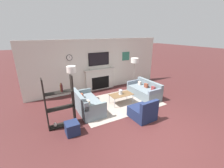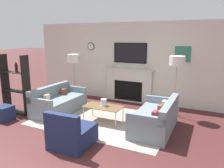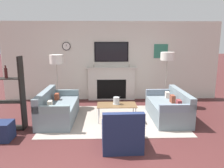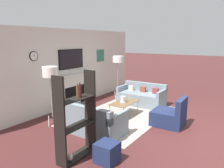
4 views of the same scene
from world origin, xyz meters
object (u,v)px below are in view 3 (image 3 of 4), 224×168
(coffee_table, at_px, (117,106))
(ottoman, at_px, (2,131))
(floor_lamp_right, at_px, (167,57))
(couch_left, at_px, (57,110))
(hurricane_candle, at_px, (116,101))
(shelf_unit, at_px, (4,96))
(armchair, at_px, (122,134))
(couch_right, at_px, (169,109))
(floor_lamp_left, at_px, (56,60))

(coffee_table, height_order, ottoman, coffee_table)
(floor_lamp_right, relative_size, ottoman, 4.25)
(coffee_table, relative_size, ottoman, 2.51)
(couch_left, height_order, floor_lamp_right, floor_lamp_right)
(hurricane_candle, height_order, shelf_unit, shelf_unit)
(armchair, bearing_deg, ottoman, 171.26)
(ottoman, bearing_deg, coffee_table, 23.27)
(couch_right, bearing_deg, floor_lamp_right, 79.12)
(hurricane_candle, relative_size, floor_lamp_left, 0.11)
(couch_left, bearing_deg, couch_right, -0.01)
(couch_left, height_order, couch_right, couch_left)
(shelf_unit, bearing_deg, ottoman, -72.81)
(hurricane_candle, height_order, ottoman, hurricane_candle)
(couch_right, distance_m, armchair, 2.05)
(couch_right, distance_m, coffee_table, 1.40)
(couch_right, relative_size, armchair, 1.92)
(hurricane_candle, bearing_deg, floor_lamp_right, 36.49)
(couch_left, relative_size, armchair, 1.96)
(couch_left, height_order, hurricane_candle, couch_left)
(hurricane_candle, height_order, floor_lamp_right, floor_lamp_right)
(couch_right, distance_m, hurricane_candle, 1.42)
(armchair, height_order, shelf_unit, shelf_unit)
(armchair, bearing_deg, floor_lamp_right, 59.35)
(couch_left, xyz_separation_m, couch_right, (2.95, -0.00, -0.00))
(floor_lamp_left, bearing_deg, floor_lamp_right, 0.00)
(armchair, bearing_deg, coffee_table, 90.89)
(armchair, distance_m, floor_lamp_left, 3.46)
(couch_right, relative_size, hurricane_candle, 8.86)
(ottoman, bearing_deg, couch_left, 51.26)
(couch_left, relative_size, shelf_unit, 0.98)
(floor_lamp_left, bearing_deg, shelf_unit, -117.22)
(couch_right, xyz_separation_m, floor_lamp_left, (-3.17, 1.17, 1.20))
(couch_left, xyz_separation_m, hurricane_candle, (1.55, -0.03, 0.23))
(couch_right, xyz_separation_m, floor_lamp_right, (0.23, 1.17, 1.28))
(shelf_unit, xyz_separation_m, ottoman, (0.19, -0.60, -0.61))
(couch_left, distance_m, floor_lamp_right, 3.61)
(couch_right, xyz_separation_m, hurricane_candle, (-1.40, -0.03, 0.23))
(armchair, xyz_separation_m, shelf_unit, (-2.68, 0.99, 0.54))
(couch_right, distance_m, floor_lamp_right, 1.75)
(armchair, height_order, floor_lamp_right, floor_lamp_right)
(hurricane_candle, bearing_deg, couch_left, 178.77)
(couch_left, bearing_deg, floor_lamp_left, 100.85)
(couch_right, bearing_deg, coffee_table, -176.79)
(ottoman, bearing_deg, shelf_unit, 107.19)
(coffee_table, bearing_deg, ottoman, -156.73)
(hurricane_candle, xyz_separation_m, floor_lamp_right, (1.63, 1.20, 1.05))
(floor_lamp_left, distance_m, floor_lamp_right, 3.40)
(couch_left, xyz_separation_m, shelf_unit, (-1.10, -0.54, 0.52))
(floor_lamp_right, relative_size, shelf_unit, 1.00)
(shelf_unit, bearing_deg, couch_right, 7.54)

